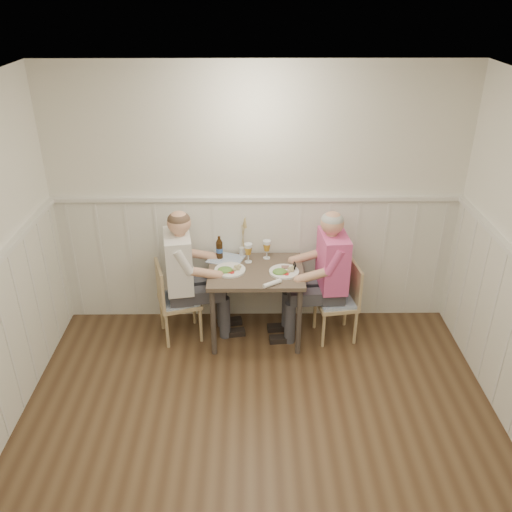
{
  "coord_description": "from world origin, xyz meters",
  "views": [
    {
      "loc": [
        -0.06,
        -2.66,
        3.23
      ],
      "look_at": [
        -0.02,
        1.64,
        1.0
      ],
      "focal_mm": 38.0,
      "sensor_mm": 36.0,
      "label": 1
    }
  ],
  "objects_px": {
    "chair_right": "(341,298)",
    "chair_left": "(174,298)",
    "diner_cream": "(185,285)",
    "grass_vase": "(242,238)",
    "dining_table": "(256,279)",
    "beer_bottle": "(219,249)",
    "man_in_pink": "(327,285)"
  },
  "relations": [
    {
      "from": "dining_table",
      "to": "diner_cream",
      "type": "xyz_separation_m",
      "value": [
        -0.69,
        0.01,
        -0.07
      ]
    },
    {
      "from": "dining_table",
      "to": "diner_cream",
      "type": "relative_size",
      "value": 0.66
    },
    {
      "from": "chair_left",
      "to": "beer_bottle",
      "type": "xyz_separation_m",
      "value": [
        0.44,
        0.25,
        0.41
      ]
    },
    {
      "from": "beer_bottle",
      "to": "man_in_pink",
      "type": "bearing_deg",
      "value": -12.27
    },
    {
      "from": "chair_right",
      "to": "chair_left",
      "type": "height_order",
      "value": "chair_left"
    },
    {
      "from": "diner_cream",
      "to": "grass_vase",
      "type": "xyz_separation_m",
      "value": [
        0.55,
        0.28,
        0.37
      ]
    },
    {
      "from": "diner_cream",
      "to": "grass_vase",
      "type": "relative_size",
      "value": 3.16
    },
    {
      "from": "diner_cream",
      "to": "grass_vase",
      "type": "height_order",
      "value": "diner_cream"
    },
    {
      "from": "chair_right",
      "to": "man_in_pink",
      "type": "bearing_deg",
      "value": 171.6
    },
    {
      "from": "chair_right",
      "to": "chair_left",
      "type": "bearing_deg",
      "value": 179.89
    },
    {
      "from": "chair_right",
      "to": "man_in_pink",
      "type": "xyz_separation_m",
      "value": [
        -0.15,
        0.02,
        0.14
      ]
    },
    {
      "from": "chair_left",
      "to": "diner_cream",
      "type": "relative_size",
      "value": 0.6
    },
    {
      "from": "dining_table",
      "to": "diner_cream",
      "type": "height_order",
      "value": "diner_cream"
    },
    {
      "from": "chair_left",
      "to": "dining_table",
      "type": "bearing_deg",
      "value": 0.61
    },
    {
      "from": "diner_cream",
      "to": "dining_table",
      "type": "bearing_deg",
      "value": -1.08
    },
    {
      "from": "diner_cream",
      "to": "chair_right",
      "type": "bearing_deg",
      "value": -0.92
    },
    {
      "from": "chair_right",
      "to": "grass_vase",
      "type": "xyz_separation_m",
      "value": [
        -0.97,
        0.3,
        0.51
      ]
    },
    {
      "from": "beer_bottle",
      "to": "grass_vase",
      "type": "xyz_separation_m",
      "value": [
        0.22,
        0.05,
        0.09
      ]
    },
    {
      "from": "chair_right",
      "to": "beer_bottle",
      "type": "bearing_deg",
      "value": 168.2
    },
    {
      "from": "dining_table",
      "to": "diner_cream",
      "type": "distance_m",
      "value": 0.69
    },
    {
      "from": "beer_bottle",
      "to": "dining_table",
      "type": "bearing_deg",
      "value": -33.76
    },
    {
      "from": "man_in_pink",
      "to": "diner_cream",
      "type": "relative_size",
      "value": 0.99
    },
    {
      "from": "man_in_pink",
      "to": "grass_vase",
      "type": "height_order",
      "value": "man_in_pink"
    },
    {
      "from": "dining_table",
      "to": "beer_bottle",
      "type": "height_order",
      "value": "beer_bottle"
    },
    {
      "from": "chair_left",
      "to": "diner_cream",
      "type": "height_order",
      "value": "diner_cream"
    },
    {
      "from": "man_in_pink",
      "to": "chair_left",
      "type": "bearing_deg",
      "value": -179.27
    },
    {
      "from": "chair_right",
      "to": "grass_vase",
      "type": "height_order",
      "value": "grass_vase"
    },
    {
      "from": "man_in_pink",
      "to": "beer_bottle",
      "type": "height_order",
      "value": "man_in_pink"
    },
    {
      "from": "diner_cream",
      "to": "beer_bottle",
      "type": "bearing_deg",
      "value": 33.97
    },
    {
      "from": "chair_left",
      "to": "grass_vase",
      "type": "xyz_separation_m",
      "value": [
        0.66,
        0.3,
        0.5
      ]
    },
    {
      "from": "dining_table",
      "to": "grass_vase",
      "type": "relative_size",
      "value": 2.08
    },
    {
      "from": "man_in_pink",
      "to": "beer_bottle",
      "type": "distance_m",
      "value": 1.1
    }
  ]
}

